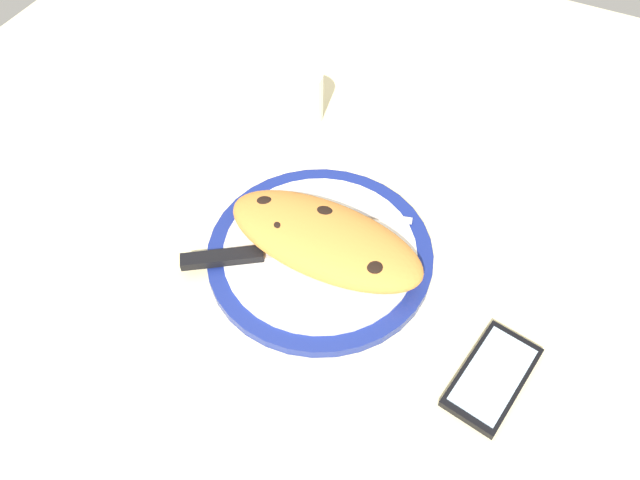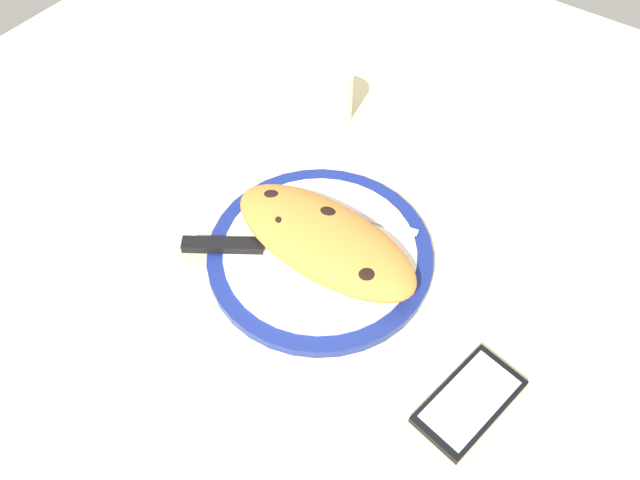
# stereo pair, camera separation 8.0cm
# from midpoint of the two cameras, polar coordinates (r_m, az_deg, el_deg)

# --- Properties ---
(ground_plane) EXTENTS (1.50, 1.50, 0.03)m
(ground_plane) POSITION_cam_midpoint_polar(r_m,az_deg,el_deg) (0.85, 2.69, -2.33)
(ground_plane) COLOR beige
(plate) EXTENTS (0.29, 0.29, 0.02)m
(plate) POSITION_cam_midpoint_polar(r_m,az_deg,el_deg) (0.83, 2.75, -1.40)
(plate) COLOR navy
(plate) RESTS_ON ground_plane
(calzone) EXTENTS (0.27, 0.12, 0.05)m
(calzone) POSITION_cam_midpoint_polar(r_m,az_deg,el_deg) (0.80, 3.23, -0.18)
(calzone) COLOR orange
(calzone) RESTS_ON plate
(fork) EXTENTS (0.16, 0.06, 0.00)m
(fork) POSITION_cam_midpoint_polar(r_m,az_deg,el_deg) (0.86, 5.28, 2.20)
(fork) COLOR silver
(fork) RESTS_ON plate
(knife) EXTENTS (0.20, 0.14, 0.01)m
(knife) POSITION_cam_midpoint_polar(r_m,az_deg,el_deg) (0.82, -4.12, -0.71)
(knife) COLOR silver
(knife) RESTS_ON plate
(smartphone) EXTENTS (0.09, 0.14, 0.01)m
(smartphone) POSITION_cam_midpoint_polar(r_m,az_deg,el_deg) (0.76, 16.32, -13.94)
(smartphone) COLOR black
(smartphone) RESTS_ON ground_plane
(water_glass) EXTENTS (0.07, 0.07, 0.08)m
(water_glass) POSITION_cam_midpoint_polar(r_m,az_deg,el_deg) (1.00, 3.34, 12.50)
(water_glass) COLOR silver
(water_glass) RESTS_ON ground_plane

